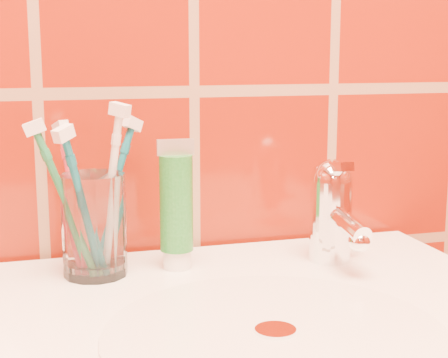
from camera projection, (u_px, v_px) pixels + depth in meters
name	position (u px, v px, depth m)	size (l,w,h in m)	color
glass_tumbler	(94.00, 225.00, 0.74)	(0.07, 0.07, 0.11)	white
toothpaste_tube	(176.00, 209.00, 0.76)	(0.04, 0.04, 0.15)	white
faucet	(332.00, 208.00, 0.78)	(0.05, 0.11, 0.12)	white
toothbrush_0	(66.00, 202.00, 0.72)	(0.08, 0.03, 0.18)	#207A49
toothbrush_1	(110.00, 191.00, 0.73)	(0.05, 0.04, 0.19)	silver
toothbrush_2	(74.00, 199.00, 0.75)	(0.04, 0.07, 0.17)	#AF2536
toothbrush_3	(84.00, 206.00, 0.71)	(0.06, 0.05, 0.17)	#0D5D6D
toothbrush_4	(112.00, 195.00, 0.76)	(0.08, 0.06, 0.17)	#0D5E73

